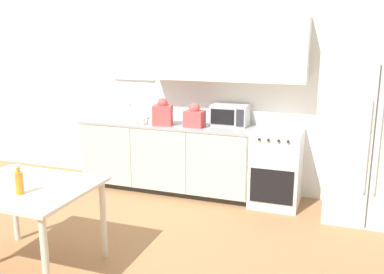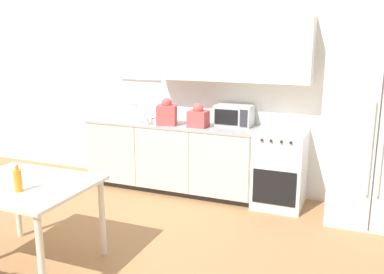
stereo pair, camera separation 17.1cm
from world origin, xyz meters
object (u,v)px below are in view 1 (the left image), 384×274
(oven_range, at_px, (276,167))
(drink_bottle, at_px, (19,182))
(refrigerator, at_px, (371,141))
(coffee_mug, at_px, (142,122))
(dining_table, at_px, (25,197))
(microwave, at_px, (230,115))

(oven_range, xyz_separation_m, drink_bottle, (-1.69, -2.44, 0.42))
(oven_range, height_order, drink_bottle, drink_bottle)
(oven_range, distance_m, refrigerator, 1.11)
(oven_range, relative_size, drink_bottle, 3.77)
(refrigerator, xyz_separation_m, drink_bottle, (-2.71, -2.38, -0.01))
(drink_bottle, bearing_deg, coffee_mug, 90.00)
(oven_range, relative_size, coffee_mug, 7.49)
(refrigerator, bearing_deg, coffee_mug, -176.54)
(dining_table, distance_m, drink_bottle, 0.28)
(microwave, bearing_deg, coffee_mug, -161.41)
(coffee_mug, bearing_deg, dining_table, -93.07)
(oven_range, bearing_deg, refrigerator, -3.15)
(oven_range, relative_size, refrigerator, 0.52)
(microwave, height_order, dining_table, microwave)
(coffee_mug, bearing_deg, microwave, 18.59)
(coffee_mug, relative_size, drink_bottle, 0.50)
(coffee_mug, height_order, drink_bottle, drink_bottle)
(coffee_mug, xyz_separation_m, dining_table, (-0.11, -2.06, -0.28))
(dining_table, height_order, drink_bottle, drink_bottle)
(microwave, xyz_separation_m, coffee_mug, (-1.05, -0.35, -0.09))
(refrigerator, relative_size, microwave, 3.83)
(oven_range, height_order, dining_table, oven_range)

